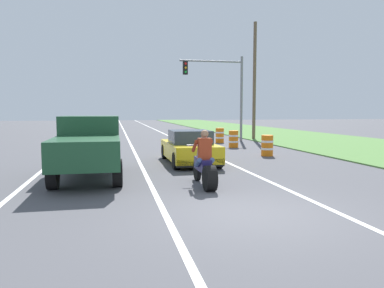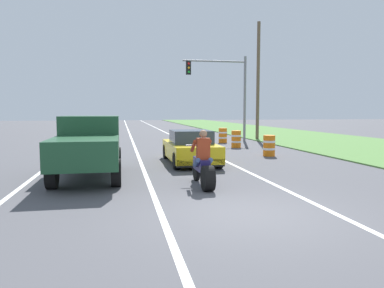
% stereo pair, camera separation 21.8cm
% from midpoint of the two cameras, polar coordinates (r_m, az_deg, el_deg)
% --- Properties ---
extents(ground_plane, '(160.00, 160.00, 0.00)m').
position_cam_midpoint_polar(ground_plane, '(7.96, 8.56, -10.63)').
color(ground_plane, '#4C4C51').
extents(lane_stripe_left_solid, '(0.14, 120.00, 0.01)m').
position_cam_midpoint_polar(lane_stripe_left_solid, '(27.39, -17.50, 0.38)').
color(lane_stripe_left_solid, white).
rests_on(lane_stripe_left_solid, ground).
extents(lane_stripe_right_solid, '(0.14, 120.00, 0.01)m').
position_cam_midpoint_polar(lane_stripe_right_solid, '(27.62, -2.47, 0.66)').
color(lane_stripe_right_solid, white).
rests_on(lane_stripe_right_solid, ground).
extents(lane_stripe_centre_dashed, '(0.14, 120.00, 0.01)m').
position_cam_midpoint_polar(lane_stripe_centre_dashed, '(27.27, -9.95, 0.53)').
color(lane_stripe_centre_dashed, white).
rests_on(lane_stripe_centre_dashed, ground).
extents(grass_verge_right, '(10.00, 120.00, 0.06)m').
position_cam_midpoint_polar(grass_verge_right, '(30.92, 16.37, 0.98)').
color(grass_verge_right, '#517F3D').
rests_on(grass_verge_right, ground).
extents(motorcycle_with_rider, '(0.70, 2.21, 1.62)m').
position_cam_midpoint_polar(motorcycle_with_rider, '(10.50, 1.36, -3.41)').
color(motorcycle_with_rider, black).
rests_on(motorcycle_with_rider, ground).
extents(sports_car_yellow, '(1.84, 4.30, 1.37)m').
position_cam_midpoint_polar(sports_car_yellow, '(15.20, -0.81, -0.63)').
color(sports_car_yellow, yellow).
rests_on(sports_car_yellow, ground).
extents(pickup_truck_left_lane_dark_green, '(2.02, 4.80, 1.98)m').
position_cam_midpoint_polar(pickup_truck_left_lane_dark_green, '(12.30, -16.13, 0.05)').
color(pickup_truck_left_lane_dark_green, '#1E4C2D').
rests_on(pickup_truck_left_lane_dark_green, ground).
extents(traffic_light_mast_near, '(4.57, 0.34, 6.00)m').
position_cam_midpoint_polar(traffic_light_mast_near, '(26.41, 4.52, 9.11)').
color(traffic_light_mast_near, gray).
rests_on(traffic_light_mast_near, ground).
extents(utility_pole_roadside, '(0.24, 0.24, 8.66)m').
position_cam_midpoint_polar(utility_pole_roadside, '(28.16, 9.39, 9.49)').
color(utility_pole_roadside, brown).
rests_on(utility_pole_roadside, ground).
extents(construction_barrel_nearest, '(0.58, 0.58, 1.00)m').
position_cam_midpoint_polar(construction_barrel_nearest, '(18.02, 11.18, -0.22)').
color(construction_barrel_nearest, orange).
rests_on(construction_barrel_nearest, ground).
extents(construction_barrel_mid, '(0.58, 0.58, 1.00)m').
position_cam_midpoint_polar(construction_barrel_mid, '(21.88, 6.14, 0.77)').
color(construction_barrel_mid, orange).
rests_on(construction_barrel_mid, ground).
extents(construction_barrel_far, '(0.58, 0.58, 1.00)m').
position_cam_midpoint_polar(construction_barrel_far, '(25.07, 4.06, 1.34)').
color(construction_barrel_far, orange).
rests_on(construction_barrel_far, ground).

